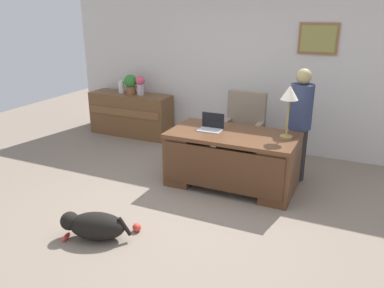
# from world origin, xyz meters

# --- Properties ---
(ground_plane) EXTENTS (12.00, 12.00, 0.00)m
(ground_plane) POSITION_xyz_m (0.00, 0.00, 0.00)
(ground_plane) COLOR gray
(back_wall) EXTENTS (7.00, 0.16, 2.70)m
(back_wall) POSITION_xyz_m (0.00, 2.60, 1.35)
(back_wall) COLOR silver
(back_wall) RESTS_ON ground_plane
(desk) EXTENTS (1.70, 0.91, 0.76)m
(desk) POSITION_xyz_m (0.22, 0.88, 0.41)
(desk) COLOR brown
(desk) RESTS_ON ground_plane
(credenza) EXTENTS (1.59, 0.50, 0.80)m
(credenza) POSITION_xyz_m (-2.29, 2.25, 0.40)
(credenza) COLOR brown
(credenza) RESTS_ON ground_plane
(armchair) EXTENTS (0.60, 0.59, 1.12)m
(armchair) POSITION_xyz_m (0.09, 1.76, 0.49)
(armchair) COLOR gray
(armchair) RESTS_ON ground_plane
(person_standing) EXTENTS (0.32, 0.32, 1.58)m
(person_standing) POSITION_xyz_m (0.98, 1.50, 0.81)
(person_standing) COLOR #262323
(person_standing) RESTS_ON ground_plane
(dog_lying) EXTENTS (0.75, 0.47, 0.30)m
(dog_lying) POSITION_xyz_m (-0.66, -0.96, 0.16)
(dog_lying) COLOR black
(dog_lying) RESTS_ON ground_plane
(laptop) EXTENTS (0.32, 0.22, 0.22)m
(laptop) POSITION_xyz_m (-0.10, 0.92, 0.81)
(laptop) COLOR #B2B5BA
(laptop) RESTS_ON desk
(desk_lamp) EXTENTS (0.22, 0.22, 0.68)m
(desk_lamp) POSITION_xyz_m (0.90, 1.01, 1.30)
(desk_lamp) COLOR #9E8447
(desk_lamp) RESTS_ON desk
(vase_with_flowers) EXTENTS (0.17, 0.17, 0.36)m
(vase_with_flowers) POSITION_xyz_m (-2.05, 2.25, 1.00)
(vase_with_flowers) COLOR #B6ABB2
(vase_with_flowers) RESTS_ON credenza
(vase_empty) EXTENTS (0.12, 0.12, 0.23)m
(vase_empty) POSITION_xyz_m (-2.47, 2.25, 0.92)
(vase_empty) COLOR silver
(vase_empty) RESTS_ON credenza
(potted_plant) EXTENTS (0.24, 0.24, 0.36)m
(potted_plant) POSITION_xyz_m (-2.26, 2.25, 1.00)
(potted_plant) COLOR brown
(potted_plant) RESTS_ON credenza
(dog_toy_ball) EXTENTS (0.10, 0.10, 0.10)m
(dog_toy_ball) POSITION_xyz_m (-0.33, -0.66, 0.05)
(dog_toy_ball) COLOR #E53F33
(dog_toy_ball) RESTS_ON ground_plane
(dog_toy_bone) EXTENTS (0.09, 0.17, 0.05)m
(dog_toy_bone) POSITION_xyz_m (-0.93, -1.10, 0.03)
(dog_toy_bone) COLOR #E53F33
(dog_toy_bone) RESTS_ON ground_plane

